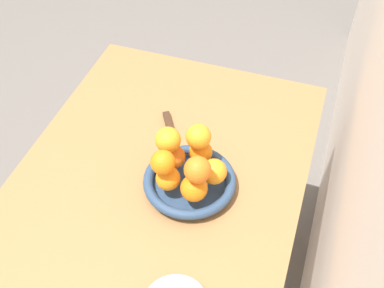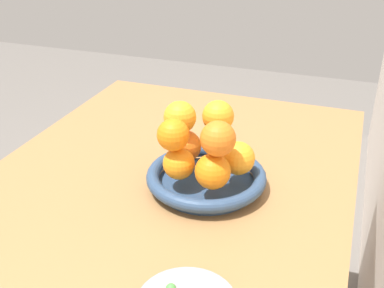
{
  "view_description": "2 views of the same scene",
  "coord_description": "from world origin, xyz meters",
  "px_view_note": "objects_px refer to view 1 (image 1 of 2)",
  "views": [
    {
      "loc": [
        0.7,
        0.34,
        1.74
      ],
      "look_at": [
        -0.07,
        0.09,
        0.87
      ],
      "focal_mm": 45.0,
      "sensor_mm": 36.0,
      "label": 1
    },
    {
      "loc": [
        0.76,
        0.34,
        1.27
      ],
      "look_at": [
        -0.04,
        0.06,
        0.83
      ],
      "focal_mm": 45.0,
      "sensor_mm": 36.0,
      "label": 2
    }
  ],
  "objects_px": {
    "dining_table": "(155,208)",
    "orange_5": "(163,162)",
    "knife": "(173,138)",
    "orange_4": "(194,188)",
    "orange_0": "(214,172)",
    "orange_7": "(168,140)",
    "orange_3": "(168,178)",
    "orange_8": "(198,137)",
    "orange_1": "(201,152)",
    "orange_6": "(198,170)",
    "orange_2": "(173,157)",
    "fruit_bowl": "(190,182)"
  },
  "relations": [
    {
      "from": "dining_table",
      "to": "orange_2",
      "type": "xyz_separation_m",
      "value": [
        -0.06,
        0.04,
        0.16
      ]
    },
    {
      "from": "orange_0",
      "to": "orange_2",
      "type": "relative_size",
      "value": 1.01
    },
    {
      "from": "orange_2",
      "to": "orange_8",
      "type": "xyz_separation_m",
      "value": [
        -0.03,
        0.06,
        0.06
      ]
    },
    {
      "from": "orange_7",
      "to": "knife",
      "type": "height_order",
      "value": "orange_7"
    },
    {
      "from": "orange_0",
      "to": "orange_5",
      "type": "bearing_deg",
      "value": -61.85
    },
    {
      "from": "dining_table",
      "to": "orange_4",
      "type": "height_order",
      "value": "orange_4"
    },
    {
      "from": "fruit_bowl",
      "to": "orange_5",
      "type": "distance_m",
      "value": 0.13
    },
    {
      "from": "dining_table",
      "to": "knife",
      "type": "height_order",
      "value": "knife"
    },
    {
      "from": "orange_0",
      "to": "knife",
      "type": "height_order",
      "value": "orange_0"
    },
    {
      "from": "orange_7",
      "to": "orange_3",
      "type": "bearing_deg",
      "value": 18.67
    },
    {
      "from": "orange_2",
      "to": "orange_7",
      "type": "bearing_deg",
      "value": -63.94
    },
    {
      "from": "fruit_bowl",
      "to": "orange_3",
      "type": "distance_m",
      "value": 0.08
    },
    {
      "from": "dining_table",
      "to": "orange_5",
      "type": "relative_size",
      "value": 17.91
    },
    {
      "from": "orange_1",
      "to": "orange_2",
      "type": "height_order",
      "value": "orange_2"
    },
    {
      "from": "orange_2",
      "to": "orange_5",
      "type": "height_order",
      "value": "orange_5"
    },
    {
      "from": "orange_4",
      "to": "orange_5",
      "type": "bearing_deg",
      "value": -94.79
    },
    {
      "from": "dining_table",
      "to": "fruit_bowl",
      "type": "relative_size",
      "value": 4.55
    },
    {
      "from": "orange_5",
      "to": "orange_8",
      "type": "bearing_deg",
      "value": 152.92
    },
    {
      "from": "dining_table",
      "to": "orange_4",
      "type": "bearing_deg",
      "value": 80.34
    },
    {
      "from": "orange_1",
      "to": "orange_6",
      "type": "distance_m",
      "value": 0.14
    },
    {
      "from": "orange_6",
      "to": "orange_3",
      "type": "bearing_deg",
      "value": -94.24
    },
    {
      "from": "orange_0",
      "to": "orange_5",
      "type": "xyz_separation_m",
      "value": [
        0.06,
        -0.11,
        0.06
      ]
    },
    {
      "from": "dining_table",
      "to": "orange_8",
      "type": "xyz_separation_m",
      "value": [
        -0.09,
        0.09,
        0.22
      ]
    },
    {
      "from": "orange_1",
      "to": "orange_4",
      "type": "bearing_deg",
      "value": 10.07
    },
    {
      "from": "orange_5",
      "to": "orange_8",
      "type": "relative_size",
      "value": 0.95
    },
    {
      "from": "orange_0",
      "to": "orange_6",
      "type": "xyz_separation_m",
      "value": [
        0.06,
        -0.02,
        0.07
      ]
    },
    {
      "from": "dining_table",
      "to": "orange_7",
      "type": "bearing_deg",
      "value": 154.2
    },
    {
      "from": "orange_4",
      "to": "orange_6",
      "type": "bearing_deg",
      "value": 127.91
    },
    {
      "from": "orange_0",
      "to": "orange_4",
      "type": "bearing_deg",
      "value": -25.05
    },
    {
      "from": "orange_0",
      "to": "orange_3",
      "type": "distance_m",
      "value": 0.12
    },
    {
      "from": "orange_1",
      "to": "orange_8",
      "type": "bearing_deg",
      "value": -32.79
    },
    {
      "from": "orange_1",
      "to": "knife",
      "type": "xyz_separation_m",
      "value": [
        -0.08,
        -0.11,
        -0.07
      ]
    },
    {
      "from": "dining_table",
      "to": "knife",
      "type": "relative_size",
      "value": 4.71
    },
    {
      "from": "dining_table",
      "to": "orange_6",
      "type": "relative_size",
      "value": 16.75
    },
    {
      "from": "orange_3",
      "to": "orange_8",
      "type": "relative_size",
      "value": 0.96
    },
    {
      "from": "dining_table",
      "to": "fruit_bowl",
      "type": "height_order",
      "value": "fruit_bowl"
    },
    {
      "from": "orange_8",
      "to": "dining_table",
      "type": "bearing_deg",
      "value": -45.37
    },
    {
      "from": "orange_2",
      "to": "orange_4",
      "type": "height_order",
      "value": "orange_4"
    },
    {
      "from": "orange_3",
      "to": "orange_5",
      "type": "xyz_separation_m",
      "value": [
        0.0,
        -0.01,
        0.06
      ]
    },
    {
      "from": "fruit_bowl",
      "to": "orange_0",
      "type": "xyz_separation_m",
      "value": [
        -0.01,
        0.06,
        0.05
      ]
    },
    {
      "from": "fruit_bowl",
      "to": "orange_1",
      "type": "bearing_deg",
      "value": 172.56
    },
    {
      "from": "dining_table",
      "to": "orange_0",
      "type": "bearing_deg",
      "value": 106.89
    },
    {
      "from": "orange_0",
      "to": "knife",
      "type": "distance_m",
      "value": 0.22
    },
    {
      "from": "orange_1",
      "to": "orange_6",
      "type": "height_order",
      "value": "orange_6"
    },
    {
      "from": "orange_0",
      "to": "orange_6",
      "type": "height_order",
      "value": "orange_6"
    },
    {
      "from": "orange_2",
      "to": "orange_6",
      "type": "distance_m",
      "value": 0.14
    },
    {
      "from": "orange_5",
      "to": "knife",
      "type": "xyz_separation_m",
      "value": [
        -0.2,
        -0.05,
        -0.13
      ]
    },
    {
      "from": "orange_2",
      "to": "knife",
      "type": "bearing_deg",
      "value": -158.7
    },
    {
      "from": "orange_3",
      "to": "knife",
      "type": "distance_m",
      "value": 0.21
    },
    {
      "from": "fruit_bowl",
      "to": "orange_0",
      "type": "relative_size",
      "value": 3.66
    }
  ]
}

